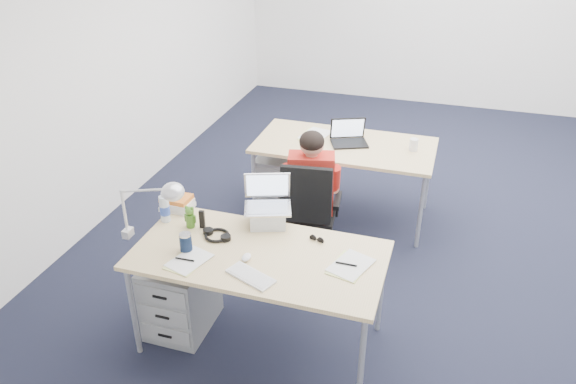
{
  "coord_description": "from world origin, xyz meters",
  "views": [
    {
      "loc": [
        0.02,
        -4.49,
        2.79
      ],
      "look_at": [
        -1.03,
        -1.14,
        0.85
      ],
      "focal_mm": 35.0,
      "sensor_mm": 36.0,
      "label": 1
    }
  ],
  "objects_px": {
    "seated_person": "(311,191)",
    "sunglasses": "(317,239)",
    "far_cup": "(414,145)",
    "computer_mouse": "(246,257)",
    "book_stack": "(177,203)",
    "desk_far": "(344,149)",
    "dark_laptop": "(350,132)",
    "office_chair": "(308,233)",
    "headphones": "(217,234)",
    "can_koozie": "(186,242)",
    "drawer_pedestal_near": "(181,294)",
    "wireless_keyboard": "(251,276)",
    "desk_near": "(259,259)",
    "drawer_pedestal_far": "(281,180)",
    "desk_lamp": "(143,209)",
    "cordless_phone": "(202,219)",
    "bear_figurine": "(190,216)",
    "silver_laptop": "(268,203)",
    "water_bottle": "(165,207)"
  },
  "relations": [
    {
      "from": "seated_person",
      "to": "sunglasses",
      "type": "xyz_separation_m",
      "value": [
        0.29,
        -0.92,
        0.17
      ]
    },
    {
      "from": "seated_person",
      "to": "far_cup",
      "type": "relative_size",
      "value": 10.72
    },
    {
      "from": "computer_mouse",
      "to": "book_stack",
      "type": "distance_m",
      "value": 0.82
    },
    {
      "from": "desk_far",
      "to": "computer_mouse",
      "type": "relative_size",
      "value": 18.24
    },
    {
      "from": "book_stack",
      "to": "dark_laptop",
      "type": "bearing_deg",
      "value": 57.61
    },
    {
      "from": "office_chair",
      "to": "computer_mouse",
      "type": "height_order",
      "value": "office_chair"
    },
    {
      "from": "headphones",
      "to": "far_cup",
      "type": "distance_m",
      "value": 2.09
    },
    {
      "from": "can_koozie",
      "to": "dark_laptop",
      "type": "xyz_separation_m",
      "value": [
        0.64,
        1.95,
        0.05
      ]
    },
    {
      "from": "office_chair",
      "to": "far_cup",
      "type": "distance_m",
      "value": 1.23
    },
    {
      "from": "seated_person",
      "to": "drawer_pedestal_near",
      "type": "height_order",
      "value": "seated_person"
    },
    {
      "from": "wireless_keyboard",
      "to": "office_chair",
      "type": "bearing_deg",
      "value": 111.84
    },
    {
      "from": "desk_near",
      "to": "office_chair",
      "type": "height_order",
      "value": "office_chair"
    },
    {
      "from": "office_chair",
      "to": "drawer_pedestal_near",
      "type": "distance_m",
      "value": 1.2
    },
    {
      "from": "desk_far",
      "to": "drawer_pedestal_far",
      "type": "bearing_deg",
      "value": -178.15
    },
    {
      "from": "drawer_pedestal_near",
      "to": "desk_lamp",
      "type": "bearing_deg",
      "value": -160.0
    },
    {
      "from": "dark_laptop",
      "to": "office_chair",
      "type": "bearing_deg",
      "value": -122.47
    },
    {
      "from": "desk_near",
      "to": "cordless_phone",
      "type": "xyz_separation_m",
      "value": [
        -0.47,
        0.17,
        0.11
      ]
    },
    {
      "from": "desk_near",
      "to": "drawer_pedestal_far",
      "type": "xyz_separation_m",
      "value": [
        -0.45,
        1.81,
        -0.41
      ]
    },
    {
      "from": "drawer_pedestal_far",
      "to": "wireless_keyboard",
      "type": "relative_size",
      "value": 1.79
    },
    {
      "from": "bear_figurine",
      "to": "book_stack",
      "type": "distance_m",
      "value": 0.28
    },
    {
      "from": "desk_lamp",
      "to": "desk_far",
      "type": "bearing_deg",
      "value": 72.75
    },
    {
      "from": "drawer_pedestal_near",
      "to": "bear_figurine",
      "type": "xyz_separation_m",
      "value": [
        0.03,
        0.18,
        0.54
      ]
    },
    {
      "from": "bear_figurine",
      "to": "sunglasses",
      "type": "distance_m",
      "value": 0.87
    },
    {
      "from": "computer_mouse",
      "to": "can_koozie",
      "type": "distance_m",
      "value": 0.4
    },
    {
      "from": "office_chair",
      "to": "cordless_phone",
      "type": "xyz_separation_m",
      "value": [
        -0.52,
        -0.83,
        0.52
      ]
    },
    {
      "from": "drawer_pedestal_far",
      "to": "silver_laptop",
      "type": "bearing_deg",
      "value": -75.23
    },
    {
      "from": "seated_person",
      "to": "drawer_pedestal_near",
      "type": "relative_size",
      "value": 2.09
    },
    {
      "from": "desk_near",
      "to": "far_cup",
      "type": "height_order",
      "value": "far_cup"
    },
    {
      "from": "desk_near",
      "to": "drawer_pedestal_near",
      "type": "xyz_separation_m",
      "value": [
        -0.59,
        -0.02,
        -0.41
      ]
    },
    {
      "from": "can_koozie",
      "to": "desk_lamp",
      "type": "relative_size",
      "value": 0.27
    },
    {
      "from": "silver_laptop",
      "to": "desk_lamp",
      "type": "xyz_separation_m",
      "value": [
        -0.69,
        -0.43,
        0.07
      ]
    },
    {
      "from": "office_chair",
      "to": "drawer_pedestal_near",
      "type": "bearing_deg",
      "value": -129.33
    },
    {
      "from": "far_cup",
      "to": "drawer_pedestal_near",
      "type": "bearing_deg",
      "value": -125.26
    },
    {
      "from": "far_cup",
      "to": "cordless_phone",
      "type": "bearing_deg",
      "value": -125.65
    },
    {
      "from": "drawer_pedestal_far",
      "to": "desk_lamp",
      "type": "bearing_deg",
      "value": -99.1
    },
    {
      "from": "desk_near",
      "to": "bear_figurine",
      "type": "relative_size",
      "value": 9.89
    },
    {
      "from": "cordless_phone",
      "to": "silver_laptop",
      "type": "bearing_deg",
      "value": 17.24
    },
    {
      "from": "office_chair",
      "to": "seated_person",
      "type": "relative_size",
      "value": 0.83
    },
    {
      "from": "book_stack",
      "to": "cordless_phone",
      "type": "distance_m",
      "value": 0.33
    },
    {
      "from": "computer_mouse",
      "to": "far_cup",
      "type": "distance_m",
      "value": 2.12
    },
    {
      "from": "drawer_pedestal_near",
      "to": "water_bottle",
      "type": "relative_size",
      "value": 2.49
    },
    {
      "from": "seated_person",
      "to": "bear_figurine",
      "type": "relative_size",
      "value": 7.1
    },
    {
      "from": "sunglasses",
      "to": "desk_far",
      "type": "bearing_deg",
      "value": 111.19
    },
    {
      "from": "desk_near",
      "to": "computer_mouse",
      "type": "bearing_deg",
      "value": -121.79
    },
    {
      "from": "desk_lamp",
      "to": "drawer_pedestal_far",
      "type": "bearing_deg",
      "value": 88.95
    },
    {
      "from": "water_bottle",
      "to": "seated_person",
      "type": "bearing_deg",
      "value": 51.83
    },
    {
      "from": "cordless_phone",
      "to": "water_bottle",
      "type": "bearing_deg",
      "value": 172.72
    },
    {
      "from": "sunglasses",
      "to": "water_bottle",
      "type": "bearing_deg",
      "value": -160.82
    },
    {
      "from": "drawer_pedestal_far",
      "to": "far_cup",
      "type": "bearing_deg",
      "value": 3.12
    },
    {
      "from": "sunglasses",
      "to": "computer_mouse",
      "type": "bearing_deg",
      "value": -122.41
    }
  ]
}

